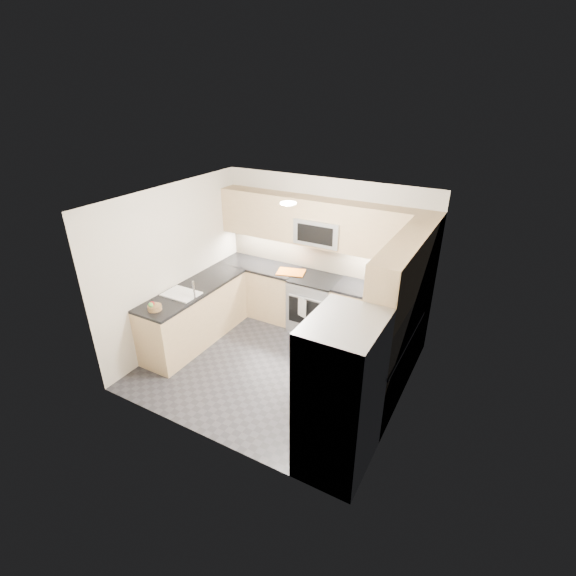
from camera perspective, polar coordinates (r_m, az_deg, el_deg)
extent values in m
cube|color=#27272C|center=(6.32, -1.57, -10.64)|extent=(3.60, 3.20, 0.00)
cube|color=beige|center=(5.22, -1.91, 11.90)|extent=(3.60, 3.20, 0.02)
cube|color=beige|center=(6.96, 5.03, 4.71)|extent=(3.60, 0.02, 2.50)
cube|color=beige|center=(4.55, -12.16, -8.37)|extent=(3.60, 0.02, 2.50)
cube|color=beige|center=(6.68, -15.14, 2.93)|extent=(0.02, 3.20, 2.50)
cube|color=beige|center=(5.09, 16.07, -4.87)|extent=(0.02, 3.20, 2.50)
cube|color=tan|center=(7.52, -3.74, -0.21)|extent=(1.42, 0.60, 0.90)
cube|color=tan|center=(6.72, 12.18, -4.23)|extent=(1.42, 0.60, 0.90)
cube|color=tan|center=(5.70, 12.51, -10.39)|extent=(0.60, 1.70, 0.90)
cube|color=tan|center=(6.84, -12.53, -3.70)|extent=(0.60, 2.00, 0.90)
cube|color=black|center=(7.32, -3.85, 3.09)|extent=(1.42, 0.63, 0.04)
cube|color=black|center=(6.50, 12.57, -0.65)|extent=(1.42, 0.63, 0.04)
cube|color=black|center=(5.44, 12.98, -6.40)|extent=(0.63, 1.70, 0.04)
cube|color=black|center=(6.62, -12.92, -0.17)|extent=(0.63, 2.00, 0.04)
cube|color=tan|center=(6.62, 4.58, 8.87)|extent=(3.60, 0.35, 0.75)
cube|color=tan|center=(5.10, 15.74, 2.56)|extent=(0.35, 1.95, 0.75)
cube|color=#C1AB8B|center=(6.98, 4.99, 4.28)|extent=(3.60, 0.01, 0.51)
cube|color=#C1AB8B|center=(5.50, 17.12, -3.19)|extent=(0.01, 2.30, 0.51)
cube|color=#999BA0|center=(7.03, 3.67, -2.18)|extent=(0.76, 0.65, 0.91)
cube|color=black|center=(6.82, 3.78, 1.23)|extent=(0.76, 0.65, 0.03)
cube|color=black|center=(6.77, 2.45, -3.38)|extent=(0.62, 0.02, 0.45)
cylinder|color=#B2B5BA|center=(6.62, 2.42, -1.42)|extent=(0.60, 0.02, 0.02)
cube|color=#ACB0B5|center=(6.64, 4.45, 7.78)|extent=(0.76, 0.40, 0.40)
cube|color=black|center=(6.46, 3.68, 7.29)|extent=(0.60, 0.01, 0.28)
cube|color=#ADAFB5|center=(4.45, 7.17, -14.50)|extent=(0.70, 0.90, 1.80)
cylinder|color=#B2B5BA|center=(4.40, 1.70, -13.92)|extent=(0.02, 0.02, 1.20)
cylinder|color=#B2B5BA|center=(4.66, 3.79, -11.40)|extent=(0.02, 0.02, 1.20)
cube|color=white|center=(6.48, -14.32, -1.34)|extent=(0.52, 0.38, 0.16)
cylinder|color=silver|center=(6.23, -12.76, -0.26)|extent=(0.03, 0.03, 0.28)
cylinder|color=#48A953|center=(6.43, 15.42, -0.24)|extent=(0.38, 0.38, 0.18)
cube|color=orange|center=(6.98, 0.41, 2.19)|extent=(0.53, 0.43, 0.01)
cylinder|color=#9D7649|center=(6.11, -17.77, -2.58)|extent=(0.25, 0.25, 0.07)
sphere|color=#A11213|center=(6.05, -18.09, -2.04)|extent=(0.07, 0.07, 0.07)
sphere|color=#51A446|center=(6.03, -18.26, -2.20)|extent=(0.07, 0.07, 0.07)
cube|color=silver|center=(6.71, 1.93, -2.68)|extent=(0.17, 0.07, 0.33)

